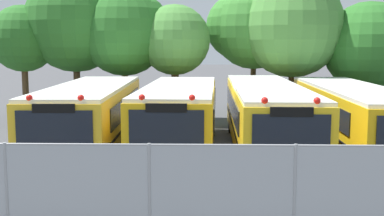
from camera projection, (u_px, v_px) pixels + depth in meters
The scene contains 13 objects.
ground_plane at pixel (222, 151), 18.10m from camera, with size 160.00×160.00×0.00m, color #424244.
school_bus_0 at pixel (91, 114), 18.06m from camera, with size 2.85×10.14×2.56m.
school_bus_1 at pixel (180, 115), 18.02m from camera, with size 2.80×9.76×2.56m.
school_bus_2 at pixel (266, 115), 17.80m from camera, with size 2.55×11.48×2.60m.
school_bus_3 at pixel (352, 115), 18.02m from camera, with size 2.57×11.32×2.51m.
tree_0 at pixel (19, 39), 24.86m from camera, with size 3.61×3.39×5.91m.
tree_1 at pixel (76, 21), 25.34m from camera, with size 5.19×5.19×7.67m.
tree_2 at pixel (128, 30), 24.96m from camera, with size 4.54×4.48×6.79m.
tree_3 at pixel (175, 39), 24.73m from camera, with size 3.56×3.56×5.92m.
tree_4 at pixel (249, 27), 25.88m from camera, with size 4.74×4.42×7.03m.
tree_5 at pixel (291, 26), 24.69m from camera, with size 5.12×5.12×7.36m.
tree_6 at pixel (367, 47), 24.42m from camera, with size 4.50×4.50×6.04m.
chainlink_fence at pixel (222, 189), 9.95m from camera, with size 14.77×0.07×1.93m.
Camera 1 is at (-0.66, -17.77, 3.89)m, focal length 45.96 mm.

